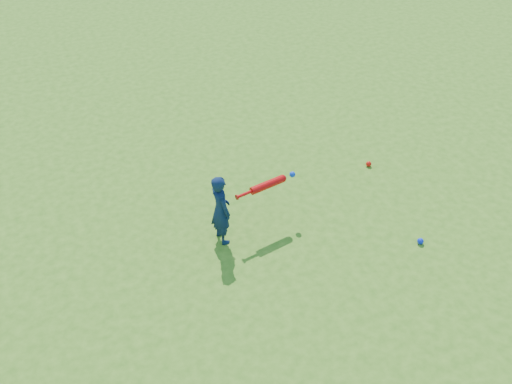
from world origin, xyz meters
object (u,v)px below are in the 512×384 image
at_px(ground_ball_red, 369,164).
at_px(ground_ball_blue, 420,241).
at_px(bat_swing, 270,184).
at_px(child, 221,209).

height_order(ground_ball_red, ground_ball_blue, same).
height_order(ground_ball_red, bat_swing, bat_swing).
relative_size(ground_ball_red, bat_swing, 0.09).
relative_size(child, bat_swing, 1.12).
xyz_separation_m(child, bat_swing, (0.66, 0.08, 0.13)).
height_order(child, bat_swing, child).
relative_size(ground_ball_blue, bat_swing, 0.09).
bearing_deg(child, ground_ball_blue, -121.91).
xyz_separation_m(ground_ball_blue, bat_swing, (-1.55, 1.06, 0.57)).
bearing_deg(child, ground_ball_red, -83.03).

